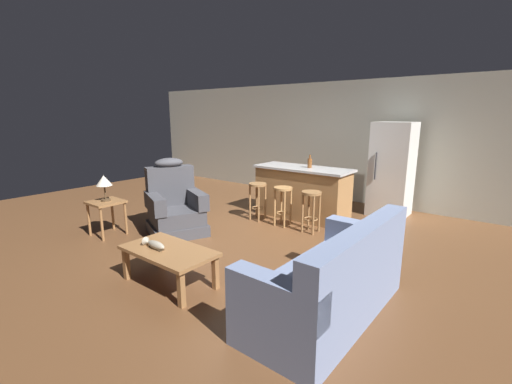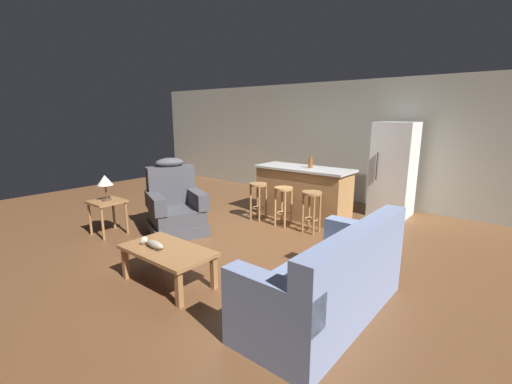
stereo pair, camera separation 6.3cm
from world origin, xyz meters
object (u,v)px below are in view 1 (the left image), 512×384
object	(u,v)px
bar_stool_middle	(283,199)
bottle_tall_green	(310,163)
recliner_near_lamp	(175,207)
end_table	(106,207)
fish_figurine	(154,245)
couch	(333,282)
kitchen_island	(302,192)
refrigerator	(392,169)
bar_stool_right	(311,204)
bar_stool_left	(258,195)
coffee_table	(169,254)
table_lamp	(104,182)

from	to	relation	value
bar_stool_middle	bottle_tall_green	bearing A→B (deg)	78.18
bottle_tall_green	recliner_near_lamp	bearing A→B (deg)	-123.28
end_table	fish_figurine	bearing A→B (deg)	-14.44
couch	bottle_tall_green	xyz separation A→B (m)	(-1.77, 2.64, 0.70)
fish_figurine	kitchen_island	xyz separation A→B (m)	(-0.02, 3.27, 0.02)
couch	refrigerator	size ratio (longest dim) A/B	1.09
couch	bar_stool_right	size ratio (longest dim) A/B	2.81
end_table	bar_stool_left	bearing A→B (deg)	57.05
couch	bar_stool_middle	bearing A→B (deg)	-45.65
recliner_near_lamp	end_table	world-z (taller)	recliner_near_lamp
bar_stool_left	fish_figurine	bearing A→B (deg)	-77.64
coffee_table	bar_stool_right	distance (m)	2.59
recliner_near_lamp	kitchen_island	world-z (taller)	recliner_near_lamp
recliner_near_lamp	bottle_tall_green	world-z (taller)	recliner_near_lamp
bar_stool_left	refrigerator	world-z (taller)	refrigerator
bottle_tall_green	refrigerator	bearing A→B (deg)	47.05
couch	kitchen_island	distance (m)	3.24
coffee_table	couch	bearing A→B (deg)	17.97
bar_stool_left	bottle_tall_green	size ratio (longest dim) A/B	2.85
table_lamp	bottle_tall_green	xyz separation A→B (m)	(2.06, 2.78, 0.17)
coffee_table	bar_stool_left	distance (m)	2.66
refrigerator	recliner_near_lamp	bearing A→B (deg)	-127.15
table_lamp	bar_stool_right	distance (m)	3.29
kitchen_island	bar_stool_middle	xyz separation A→B (m)	(-0.01, -0.63, -0.01)
refrigerator	bar_stool_middle	bearing A→B (deg)	-124.03
fish_figurine	bar_stool_middle	bearing A→B (deg)	90.56
end_table	bar_stool_middle	bearing A→B (deg)	47.79
coffee_table	refrigerator	world-z (taller)	refrigerator
end_table	refrigerator	world-z (taller)	refrigerator
couch	kitchen_island	world-z (taller)	kitchen_island
coffee_table	bar_stool_middle	bearing A→B (deg)	93.89
recliner_near_lamp	bar_stool_right	bearing A→B (deg)	62.09
coffee_table	refrigerator	size ratio (longest dim) A/B	0.62
coffee_table	recliner_near_lamp	size ratio (longest dim) A/B	0.92
couch	table_lamp	world-z (taller)	table_lamp
coffee_table	couch	xyz separation A→B (m)	(1.73, 0.56, -0.02)
bar_stool_right	kitchen_island	bearing A→B (deg)	130.93
bottle_tall_green	bar_stool_middle	bearing A→B (deg)	-101.82
table_lamp	bar_stool_left	size ratio (longest dim) A/B	0.60
coffee_table	couch	world-z (taller)	couch
bar_stool_right	refrigerator	size ratio (longest dim) A/B	0.39
end_table	kitchen_island	world-z (taller)	kitchen_island
kitchen_island	table_lamp	bearing A→B (deg)	-125.00
bar_stool_right	table_lamp	bearing A→B (deg)	-139.32
bar_stool_left	table_lamp	bearing A→B (deg)	-122.85
couch	bar_stool_middle	xyz separation A→B (m)	(-1.90, 2.00, 0.13)
bar_stool_middle	bottle_tall_green	xyz separation A→B (m)	(0.14, 0.65, 0.57)
coffee_table	bar_stool_left	world-z (taller)	bar_stool_left
bar_stool_left	bottle_tall_green	xyz separation A→B (m)	(0.69, 0.65, 0.57)
bar_stool_right	coffee_table	bearing A→B (deg)	-98.41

